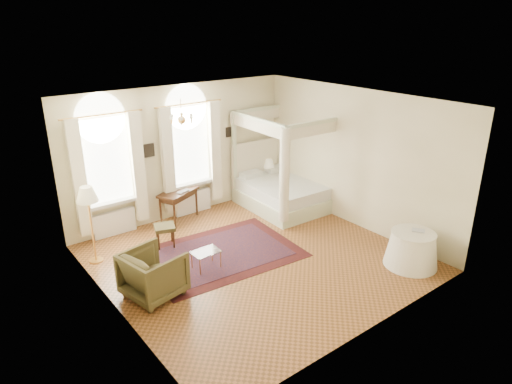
% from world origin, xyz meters
% --- Properties ---
extents(ground, '(6.00, 6.00, 0.00)m').
position_xyz_m(ground, '(0.00, 0.00, 0.00)').
color(ground, '#94562B').
rests_on(ground, ground).
extents(room_walls, '(6.00, 6.00, 6.00)m').
position_xyz_m(room_walls, '(0.00, 0.00, 1.98)').
color(room_walls, '#FCEBBF').
rests_on(room_walls, ground).
extents(window_left, '(1.62, 0.27, 3.29)m').
position_xyz_m(window_left, '(-1.90, 2.87, 1.49)').
color(window_left, white).
rests_on(window_left, room_walls).
extents(window_right, '(1.62, 0.27, 3.29)m').
position_xyz_m(window_right, '(0.20, 2.87, 1.49)').
color(window_right, white).
rests_on(window_right, room_walls).
extents(chandelier, '(0.51, 0.45, 0.50)m').
position_xyz_m(chandelier, '(-0.90, 1.20, 2.91)').
color(chandelier, gold).
rests_on(chandelier, room_walls).
extents(wall_pictures, '(2.54, 0.03, 0.39)m').
position_xyz_m(wall_pictures, '(0.09, 2.97, 1.89)').
color(wall_pictures, black).
rests_on(wall_pictures, room_walls).
extents(canopy_bed, '(2.00, 2.41, 2.52)m').
position_xyz_m(canopy_bed, '(2.33, 1.76, 0.57)').
color(canopy_bed, beige).
rests_on(canopy_bed, ground).
extents(nightstand, '(0.55, 0.52, 0.61)m').
position_xyz_m(nightstand, '(2.70, 2.70, 0.30)').
color(nightstand, '#341B0E').
rests_on(nightstand, ground).
extents(nightstand_lamp, '(0.29, 0.29, 0.43)m').
position_xyz_m(nightstand_lamp, '(2.60, 2.71, 0.89)').
color(nightstand_lamp, gold).
rests_on(nightstand_lamp, nightstand).
extents(writing_desk, '(1.17, 0.92, 0.78)m').
position_xyz_m(writing_desk, '(-0.31, 2.70, 0.67)').
color(writing_desk, '#341B0E').
rests_on(writing_desk, ground).
extents(laptop, '(0.42, 0.34, 0.03)m').
position_xyz_m(laptop, '(-0.24, 2.62, 0.80)').
color(laptop, black).
rests_on(laptop, writing_desk).
extents(stool, '(0.56, 0.56, 0.50)m').
position_xyz_m(stool, '(-1.23, 1.66, 0.42)').
color(stool, '#3F371B').
rests_on(stool, ground).
extents(armchair, '(1.15, 1.13, 0.89)m').
position_xyz_m(armchair, '(-2.28, 0.05, 0.44)').
color(armchair, '#443B1D').
rests_on(armchair, ground).
extents(coffee_table, '(0.56, 0.40, 0.38)m').
position_xyz_m(coffee_table, '(-1.03, 0.28, 0.35)').
color(coffee_table, white).
rests_on(coffee_table, ground).
extents(floor_lamp, '(0.43, 0.43, 1.66)m').
position_xyz_m(floor_lamp, '(-2.70, 1.95, 1.42)').
color(floor_lamp, gold).
rests_on(floor_lamp, ground).
extents(oriental_rug, '(3.41, 2.58, 0.01)m').
position_xyz_m(oriental_rug, '(-0.45, 0.61, 0.01)').
color(oriental_rug, '#431110').
rests_on(oriental_rug, ground).
extents(side_table, '(1.08, 1.08, 0.74)m').
position_xyz_m(side_table, '(2.37, -2.17, 0.36)').
color(side_table, white).
rests_on(side_table, ground).
extents(book, '(0.29, 0.31, 0.02)m').
position_xyz_m(book, '(2.42, -2.23, 0.75)').
color(book, black).
rests_on(book, side_table).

